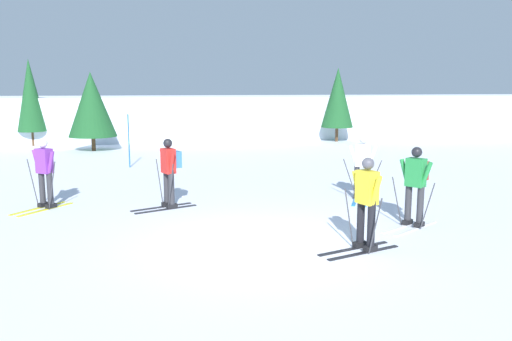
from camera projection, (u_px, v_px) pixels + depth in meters
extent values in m
plane|color=silver|center=(253.00, 245.00, 9.73)|extent=(120.00, 120.00, 0.00)
cube|color=silver|center=(190.00, 117.00, 30.04)|extent=(80.00, 6.46, 2.36)
cube|color=black|center=(166.00, 209.00, 12.51)|extent=(1.50, 0.73, 0.02)
cube|color=black|center=(162.00, 207.00, 12.74)|extent=(1.50, 0.73, 0.02)
cube|color=black|center=(172.00, 206.00, 12.58)|extent=(0.29, 0.21, 0.10)
cube|color=black|center=(167.00, 204.00, 12.81)|extent=(0.29, 0.21, 0.10)
cylinder|color=#2D2D33|center=(171.00, 187.00, 12.50)|extent=(0.14, 0.14, 0.85)
cylinder|color=#2D2D33|center=(167.00, 185.00, 12.73)|extent=(0.14, 0.14, 0.85)
cube|color=red|center=(168.00, 161.00, 12.52)|extent=(0.37, 0.44, 0.60)
cylinder|color=red|center=(172.00, 163.00, 12.30)|extent=(0.19, 0.27, 0.55)
cylinder|color=red|center=(163.00, 160.00, 12.71)|extent=(0.19, 0.27, 0.55)
sphere|color=black|center=(168.00, 143.00, 12.45)|extent=(0.22, 0.22, 0.22)
cylinder|color=#38383D|center=(171.00, 187.00, 12.30)|extent=(0.17, 0.35, 1.17)
cylinder|color=#38383D|center=(160.00, 183.00, 12.82)|extent=(0.17, 0.35, 1.17)
cube|color=teal|center=(176.00, 159.00, 12.63)|extent=(0.28, 0.33, 0.40)
cube|color=silver|center=(415.00, 228.00, 10.83)|extent=(1.39, 0.95, 0.02)
cube|color=silver|center=(403.00, 226.00, 11.03)|extent=(1.39, 0.95, 0.02)
cube|color=black|center=(419.00, 224.00, 10.92)|extent=(0.28, 0.24, 0.10)
cube|color=black|center=(407.00, 222.00, 11.12)|extent=(0.28, 0.24, 0.10)
cylinder|color=#2D2D33|center=(420.00, 202.00, 10.84)|extent=(0.14, 0.14, 0.85)
cylinder|color=#2D2D33|center=(408.00, 200.00, 11.04)|extent=(0.14, 0.14, 0.85)
cube|color=#23843D|center=(416.00, 172.00, 10.84)|extent=(0.41, 0.45, 0.60)
cylinder|color=#23843D|center=(426.00, 175.00, 10.65)|extent=(0.21, 0.26, 0.55)
cylinder|color=#23843D|center=(405.00, 172.00, 11.01)|extent=(0.21, 0.26, 0.55)
sphere|color=black|center=(417.00, 152.00, 10.77)|extent=(0.22, 0.22, 0.22)
cylinder|color=#38383D|center=(427.00, 206.00, 10.62)|extent=(0.18, 0.26, 1.03)
cylinder|color=#38383D|center=(397.00, 201.00, 11.13)|extent=(0.18, 0.26, 1.03)
cube|color=maroon|center=(421.00, 170.00, 10.98)|extent=(0.30, 0.33, 0.40)
cube|color=black|center=(364.00, 253.00, 9.25)|extent=(1.54, 0.62, 0.02)
cube|color=black|center=(354.00, 249.00, 9.49)|extent=(1.54, 0.62, 0.02)
cube|color=black|center=(370.00, 248.00, 9.32)|extent=(0.29, 0.20, 0.10)
cube|color=black|center=(360.00, 244.00, 9.56)|extent=(0.29, 0.20, 0.10)
cylinder|color=black|center=(371.00, 223.00, 9.24)|extent=(0.14, 0.14, 0.85)
cylinder|color=black|center=(361.00, 219.00, 9.48)|extent=(0.14, 0.14, 0.85)
cube|color=yellow|center=(367.00, 187.00, 9.26)|extent=(0.35, 0.44, 0.60)
cylinder|color=yellow|center=(376.00, 190.00, 9.04)|extent=(0.17, 0.27, 0.55)
cylinder|color=yellow|center=(357.00, 186.00, 9.47)|extent=(0.17, 0.27, 0.55)
sphere|color=#4C4C56|center=(368.00, 164.00, 9.19)|extent=(0.22, 0.22, 0.22)
cylinder|color=#38383D|center=(375.00, 227.00, 9.01)|extent=(0.12, 0.29, 1.08)
cylinder|color=#38383D|center=(349.00, 218.00, 9.61)|extent=(0.12, 0.29, 1.08)
cube|color=#237AC6|center=(366.00, 200.00, 13.53)|extent=(0.77, 1.48, 0.02)
cube|color=#237AC6|center=(356.00, 199.00, 13.61)|extent=(0.77, 1.48, 0.02)
cube|color=black|center=(367.00, 196.00, 13.67)|extent=(0.22, 0.29, 0.10)
cube|color=black|center=(356.00, 196.00, 13.74)|extent=(0.22, 0.29, 0.10)
cylinder|color=#2D2D33|center=(367.00, 179.00, 13.59)|extent=(0.14, 0.14, 0.85)
cylinder|color=#2D2D33|center=(357.00, 178.00, 13.66)|extent=(0.14, 0.14, 0.85)
cube|color=white|center=(363.00, 155.00, 13.52)|extent=(0.45, 0.38, 0.60)
cylinder|color=white|center=(373.00, 156.00, 13.44)|extent=(0.27, 0.19, 0.55)
cylinder|color=white|center=(353.00, 155.00, 13.57)|extent=(0.27, 0.19, 0.55)
sphere|color=silver|center=(363.00, 139.00, 13.45)|extent=(0.22, 0.22, 0.22)
cylinder|color=#38383D|center=(373.00, 180.00, 13.45)|extent=(0.37, 0.20, 1.07)
cylinder|color=#38383D|center=(350.00, 179.00, 13.61)|extent=(0.37, 0.20, 1.07)
cube|color=maroon|center=(363.00, 153.00, 13.72)|extent=(0.33, 0.28, 0.40)
cube|color=gold|center=(46.00, 209.00, 12.49)|extent=(1.07, 1.31, 0.02)
cube|color=gold|center=(38.00, 208.00, 12.62)|extent=(1.07, 1.31, 0.02)
cube|color=black|center=(51.00, 206.00, 12.61)|extent=(0.26, 0.28, 0.10)
cube|color=black|center=(43.00, 205.00, 12.74)|extent=(0.26, 0.28, 0.10)
cylinder|color=#2D2D33|center=(50.00, 187.00, 12.53)|extent=(0.14, 0.14, 0.85)
cylinder|color=#2D2D33|center=(42.00, 186.00, 12.67)|extent=(0.14, 0.14, 0.85)
cube|color=purple|center=(44.00, 161.00, 12.50)|extent=(0.45, 0.42, 0.60)
cylinder|color=purple|center=(51.00, 162.00, 12.37)|extent=(0.26, 0.23, 0.55)
cylinder|color=purple|center=(37.00, 161.00, 12.60)|extent=(0.26, 0.23, 0.55)
sphere|color=silver|center=(43.00, 143.00, 12.43)|extent=(0.22, 0.22, 0.22)
cylinder|color=#38383D|center=(52.00, 186.00, 12.35)|extent=(0.27, 0.23, 1.20)
cylinder|color=#38383D|center=(33.00, 183.00, 12.66)|extent=(0.27, 0.23, 1.20)
cylinder|color=#1E56AD|center=(129.00, 141.00, 18.82)|extent=(0.05, 0.05, 1.95)
cylinder|color=#513823|center=(94.00, 144.00, 23.77)|extent=(0.18, 0.18, 0.66)
cone|color=#194C23|center=(92.00, 104.00, 23.48)|extent=(2.17, 2.17, 2.93)
cylinder|color=#513823|center=(33.00, 139.00, 25.74)|extent=(0.26, 0.26, 0.72)
cone|color=#194C23|center=(30.00, 95.00, 25.40)|extent=(1.41, 1.41, 3.56)
cylinder|color=#513823|center=(337.00, 134.00, 27.67)|extent=(0.16, 0.16, 0.77)
cone|color=#194C23|center=(338.00, 98.00, 27.35)|extent=(1.69, 1.69, 3.13)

